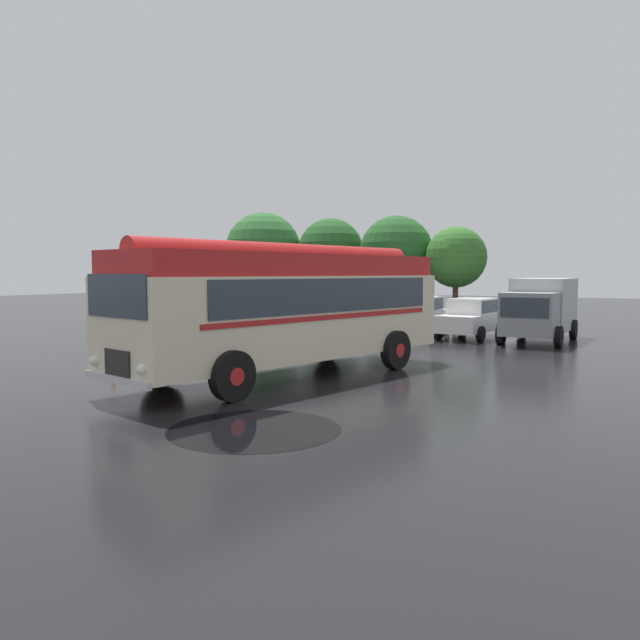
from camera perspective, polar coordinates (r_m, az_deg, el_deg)
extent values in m
plane|color=black|center=(16.69, -6.20, -5.10)|extent=(120.00, 120.00, 0.00)
cube|color=beige|center=(16.29, -2.65, 0.35)|extent=(4.49, 10.30, 2.10)
cube|color=red|center=(16.25, -2.66, 5.04)|extent=(4.25, 10.06, 0.56)
cylinder|color=red|center=(16.26, -2.67, 5.95)|extent=(2.52, 9.42, 0.60)
cube|color=#2D3842|center=(15.63, 1.43, 2.28)|extent=(1.67, 7.84, 0.84)
cube|color=#2D3842|center=(17.37, -4.94, 2.48)|extent=(1.67, 7.84, 0.84)
cube|color=red|center=(15.58, 1.18, 0.29)|extent=(1.70, 8.03, 0.12)
cube|color=red|center=(17.33, -5.16, 0.68)|extent=(1.70, 8.03, 0.12)
cube|color=#2D3842|center=(13.16, -18.16, 2.11)|extent=(2.16, 0.48, 0.88)
cube|color=black|center=(13.28, -18.03, -3.80)|extent=(0.89, 0.24, 0.56)
cube|color=silver|center=(13.32, -18.07, -5.22)|extent=(2.35, 0.58, 0.16)
sphere|color=white|center=(12.51, -15.99, -4.39)|extent=(0.22, 0.22, 0.22)
sphere|color=white|center=(14.06, -19.91, -3.53)|extent=(0.22, 0.22, 0.22)
cylinder|color=black|center=(13.37, -8.00, -5.10)|extent=(0.50, 1.13, 1.10)
cylinder|color=red|center=(13.37, -8.00, -5.10)|extent=(0.39, 0.44, 0.39)
cylinder|color=black|center=(15.42, -14.25, -3.92)|extent=(0.50, 1.13, 1.10)
cylinder|color=red|center=(15.42, -14.25, -3.92)|extent=(0.39, 0.44, 0.39)
cylinder|color=black|center=(17.79, 6.95, -2.73)|extent=(0.50, 1.13, 1.10)
cylinder|color=red|center=(17.79, 6.95, -2.73)|extent=(0.39, 0.44, 0.39)
cylinder|color=black|center=(19.39, 0.63, -2.12)|extent=(0.50, 1.13, 1.10)
cylinder|color=red|center=(19.39, 0.63, -2.12)|extent=(0.39, 0.44, 0.39)
cube|color=silver|center=(28.45, 9.15, 0.14)|extent=(2.10, 4.35, 0.70)
cube|color=silver|center=(28.56, 9.25, 1.50)|extent=(1.70, 2.32, 0.64)
cube|color=#2D3842|center=(28.37, 10.73, 1.46)|extent=(0.21, 1.93, 0.50)
cube|color=#2D3842|center=(28.77, 7.79, 1.53)|extent=(0.21, 1.93, 0.50)
cylinder|color=black|center=(27.00, 10.21, -0.85)|extent=(0.26, 0.66, 0.64)
cylinder|color=black|center=(27.49, 6.66, -0.72)|extent=(0.26, 0.66, 0.64)
cylinder|color=black|center=(29.53, 11.46, -0.42)|extent=(0.26, 0.66, 0.64)
cylinder|color=black|center=(29.97, 8.18, -0.31)|extent=(0.26, 0.66, 0.64)
cube|color=silver|center=(26.79, 13.63, -0.19)|extent=(1.96, 4.30, 0.70)
cube|color=silver|center=(26.88, 13.77, 1.25)|extent=(1.63, 2.27, 0.64)
cube|color=#2D3842|center=(26.64, 15.30, 1.20)|extent=(0.15, 1.93, 0.50)
cube|color=#2D3842|center=(27.15, 12.26, 1.31)|extent=(0.15, 1.93, 0.50)
cylinder|color=black|center=(25.30, 14.48, -1.26)|extent=(0.24, 0.65, 0.64)
cylinder|color=black|center=(25.93, 10.80, -1.07)|extent=(0.24, 0.65, 0.64)
cylinder|color=black|center=(27.76, 16.25, -0.81)|extent=(0.24, 0.65, 0.64)
cylinder|color=black|center=(28.34, 12.85, -0.64)|extent=(0.24, 0.65, 0.64)
cube|color=#B2B7BC|center=(27.14, 19.83, 1.38)|extent=(2.00, 3.95, 2.10)
cube|color=gray|center=(24.31, 18.59, 0.51)|extent=(1.90, 1.74, 1.60)
cube|color=#2D3842|center=(23.44, 18.17, 1.07)|extent=(1.70, 0.03, 0.72)
cylinder|color=black|center=(24.25, 20.98, -1.46)|extent=(0.24, 0.80, 0.80)
cylinder|color=black|center=(24.66, 16.20, -1.25)|extent=(0.24, 0.80, 0.80)
cylinder|color=black|center=(27.76, 22.16, -0.79)|extent=(0.24, 0.80, 0.80)
cylinder|color=black|center=(28.12, 17.96, -0.62)|extent=(0.24, 0.80, 0.80)
cylinder|color=#4C3823|center=(37.88, -5.19, 2.00)|extent=(0.38, 0.38, 2.38)
sphere|color=#2D662D|center=(37.87, -5.22, 6.37)|extent=(4.53, 4.53, 4.53)
sphere|color=#2D662D|center=(38.02, -4.65, 6.80)|extent=(3.20, 3.20, 3.20)
cylinder|color=#4C3823|center=(36.80, 0.97, 2.07)|extent=(0.24, 0.24, 2.54)
sphere|color=#235623|center=(36.80, 0.98, 6.30)|extent=(3.85, 3.85, 3.85)
sphere|color=#235623|center=(36.51, 0.74, 6.30)|extent=(2.68, 2.68, 2.68)
cylinder|color=#4C3823|center=(34.83, 6.94, 1.73)|extent=(0.25, 0.25, 2.32)
sphere|color=#235623|center=(34.81, 6.98, 6.14)|extent=(4.06, 4.06, 4.06)
sphere|color=#235623|center=(34.69, 6.01, 6.53)|extent=(2.49, 2.49, 2.49)
cylinder|color=#4C3823|center=(33.52, 12.26, 1.58)|extent=(0.29, 0.29, 2.35)
sphere|color=#336B28|center=(33.49, 12.33, 5.63)|extent=(3.19, 3.19, 3.19)
sphere|color=#336B28|center=(33.18, 12.52, 6.12)|extent=(2.52, 2.52, 2.52)
cone|color=orange|center=(18.36, -18.38, -3.57)|extent=(0.36, 0.36, 0.55)
cylinder|color=black|center=(11.11, -6.01, -9.90)|extent=(3.05, 3.05, 0.01)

